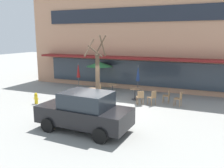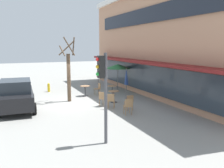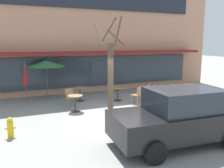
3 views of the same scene
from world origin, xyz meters
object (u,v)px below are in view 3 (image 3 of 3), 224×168
object	(u,v)px
cafe_table_by_tree	(75,101)
patio_umbrella_corner_open	(110,70)
cafe_chair_0	(167,89)
cafe_chair_3	(151,88)
cafe_table_near_wall	(118,92)
cafe_chair_1	(147,92)
parked_sedan	(179,117)
fire_hydrant	(10,127)
cafe_chair_2	(137,94)
street_tree	(110,74)
cafe_table_streetside	(80,92)
patio_umbrella_green_folded	(46,63)
patio_umbrella_cream_folded	(25,74)
cafe_chair_4	(70,96)

from	to	relation	value
cafe_table_by_tree	patio_umbrella_corner_open	xyz separation A→B (m)	(2.55, 2.08, 1.11)
cafe_chair_0	cafe_chair_3	size ratio (longest dim) A/B	1.00
cafe_table_near_wall	cafe_chair_1	xyz separation A→B (m)	(1.37, -0.78, 0.01)
parked_sedan	fire_hydrant	size ratio (longest dim) A/B	6.08
cafe_table_by_tree	cafe_table_near_wall	bearing A→B (deg)	23.14
cafe_table_by_tree	cafe_chair_2	distance (m)	3.31
cafe_table_by_tree	parked_sedan	distance (m)	5.21
cafe_table_by_tree	cafe_chair_0	world-z (taller)	cafe_chair_0
street_tree	fire_hydrant	bearing A→B (deg)	-169.28
cafe_table_near_wall	patio_umbrella_corner_open	distance (m)	1.47
cafe_table_streetside	cafe_table_by_tree	bearing A→B (deg)	-111.35
cafe_chair_0	parked_sedan	size ratio (longest dim) A/B	0.21
patio_umbrella_green_folded	cafe_chair_1	size ratio (longest dim) A/B	2.47
cafe_table_by_tree	patio_umbrella_cream_folded	distance (m)	2.92
cafe_table_by_tree	cafe_chair_1	xyz separation A→B (m)	(4.01, 0.35, 0.01)
cafe_table_by_tree	patio_umbrella_cream_folded	bearing A→B (deg)	138.75
patio_umbrella_cream_folded	cafe_chair_3	distance (m)	6.92
parked_sedan	street_tree	world-z (taller)	street_tree
cafe_chair_4	patio_umbrella_cream_folded	bearing A→B (deg)	159.37
cafe_table_streetside	fire_hydrant	xyz separation A→B (m)	(-3.48, -4.04, -0.16)
cafe_chair_1	parked_sedan	size ratio (longest dim) A/B	0.21
patio_umbrella_cream_folded	cafe_chair_4	distance (m)	2.41
cafe_chair_4	parked_sedan	size ratio (longest dim) A/B	0.21
patio_umbrella_corner_open	cafe_chair_1	world-z (taller)	patio_umbrella_corner_open
patio_umbrella_green_folded	cafe_chair_0	distance (m)	6.98
cafe_chair_4	cafe_table_near_wall	bearing A→B (deg)	2.23
cafe_chair_4	fire_hydrant	world-z (taller)	cafe_chair_4
fire_hydrant	cafe_table_streetside	bearing A→B (deg)	49.29
cafe_table_near_wall	cafe_chair_0	world-z (taller)	cafe_chair_0
fire_hydrant	cafe_chair_4	bearing A→B (deg)	49.69
cafe_table_near_wall	street_tree	distance (m)	3.27
cafe_chair_0	cafe_chair_1	size ratio (longest dim) A/B	1.00
patio_umbrella_corner_open	street_tree	size ratio (longest dim) A/B	0.52
cafe_table_near_wall	cafe_table_streetside	world-z (taller)	same
cafe_table_near_wall	parked_sedan	world-z (taller)	parked_sedan
cafe_table_near_wall	cafe_chair_3	bearing A→B (deg)	0.57
patio_umbrella_green_folded	cafe_chair_4	xyz separation A→B (m)	(0.82, -2.00, -1.50)
cafe_chair_1	cafe_chair_2	world-z (taller)	same
cafe_chair_2	fire_hydrant	world-z (taller)	cafe_chair_2
patio_umbrella_corner_open	street_tree	bearing A→B (deg)	-111.42
cafe_chair_1	cafe_chair_4	bearing A→B (deg)	170.50
cafe_table_streetside	patio_umbrella_corner_open	bearing A→B (deg)	7.25
patio_umbrella_green_folded	cafe_chair_3	xyz separation A→B (m)	(5.62, -1.88, -1.50)
cafe_chair_1	patio_umbrella_green_folded	bearing A→B (deg)	151.12
cafe_table_streetside	patio_umbrella_cream_folded	bearing A→B (deg)	-178.59
patio_umbrella_cream_folded	street_tree	bearing A→B (deg)	-45.29
patio_umbrella_corner_open	fire_hydrant	xyz separation A→B (m)	(-5.30, -4.27, -1.27)
cafe_chair_4	fire_hydrant	size ratio (longest dim) A/B	1.26
cafe_chair_2	street_tree	world-z (taller)	street_tree
cafe_chair_2	street_tree	size ratio (longest dim) A/B	0.21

